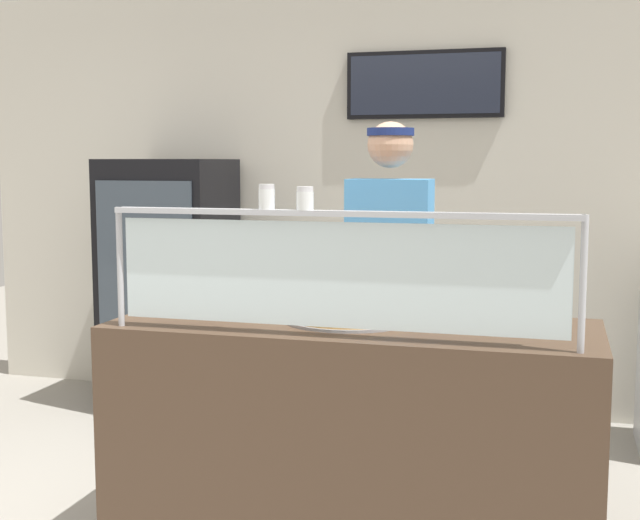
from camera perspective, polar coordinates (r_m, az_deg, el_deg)
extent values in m
plane|color=gray|center=(4.19, 4.34, -15.50)|extent=(12.00, 12.00, 0.00)
cube|color=beige|center=(5.36, 7.68, 4.18)|extent=(6.29, 0.08, 2.70)
cube|color=black|center=(5.32, 7.09, 11.71)|extent=(0.97, 0.04, 0.41)
cube|color=#1E2333|center=(5.30, 7.06, 11.73)|extent=(0.92, 0.01, 0.36)
cube|color=#4C3828|center=(3.43, 2.21, -12.12)|extent=(1.89, 0.71, 0.95)
cylinder|color=#B2B5BC|center=(3.30, -13.38, -0.46)|extent=(0.02, 0.02, 0.46)
cylinder|color=#B2B5BC|center=(2.89, 17.38, -1.59)|extent=(0.02, 0.02, 0.46)
cube|color=silver|center=(2.99, 0.94, -1.02)|extent=(1.63, 0.01, 0.38)
cube|color=#B2B5BC|center=(2.96, 0.95, 3.18)|extent=(1.69, 0.06, 0.02)
cylinder|color=#9EA0A8|center=(3.35, 1.92, -4.03)|extent=(0.51, 0.51, 0.01)
cylinder|color=tan|center=(3.35, 1.92, -3.78)|extent=(0.48, 0.48, 0.02)
cylinder|color=#D65B2D|center=(3.35, 1.92, -3.58)|extent=(0.43, 0.43, 0.01)
cube|color=#ADAFB7|center=(3.32, 2.37, -3.56)|extent=(0.13, 0.29, 0.01)
cylinder|color=white|center=(3.04, -3.64, 4.13)|extent=(0.06, 0.06, 0.07)
cylinder|color=white|center=(3.04, -3.63, 3.92)|extent=(0.05, 0.05, 0.05)
cylinder|color=silver|center=(3.03, -3.64, 4.99)|extent=(0.06, 0.06, 0.02)
cylinder|color=white|center=(2.99, -1.02, 4.03)|extent=(0.06, 0.06, 0.07)
cylinder|color=red|center=(2.99, -1.02, 3.84)|extent=(0.05, 0.05, 0.04)
cylinder|color=silver|center=(2.99, -1.03, 4.83)|extent=(0.06, 0.06, 0.02)
cylinder|color=#23232D|center=(4.04, 3.08, -9.17)|extent=(0.13, 0.13, 0.95)
cylinder|color=#23232D|center=(4.00, 6.19, -9.37)|extent=(0.13, 0.13, 0.95)
cube|color=#4C9EE5|center=(3.88, 4.73, 1.43)|extent=(0.38, 0.21, 0.55)
sphere|color=tan|center=(3.87, 4.79, 7.79)|extent=(0.21, 0.21, 0.21)
cylinder|color=navy|center=(3.87, 4.80, 8.64)|extent=(0.21, 0.21, 0.04)
cylinder|color=tan|center=(3.65, 6.82, -0.44)|extent=(0.08, 0.34, 0.08)
cube|color=black|center=(5.46, -10.13, -1.64)|extent=(0.72, 0.65, 1.59)
cube|color=#38424C|center=(5.17, -11.75, -1.80)|extent=(0.62, 0.02, 1.27)
cylinder|color=red|center=(5.35, -13.16, -1.03)|extent=(0.06, 0.06, 0.20)
cylinder|color=blue|center=(5.29, -11.87, -1.09)|extent=(0.06, 0.06, 0.20)
cylinder|color=red|center=(5.23, -10.55, -1.15)|extent=(0.06, 0.06, 0.20)
cylinder|color=green|center=(5.17, -9.20, -1.21)|extent=(0.06, 0.06, 0.20)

